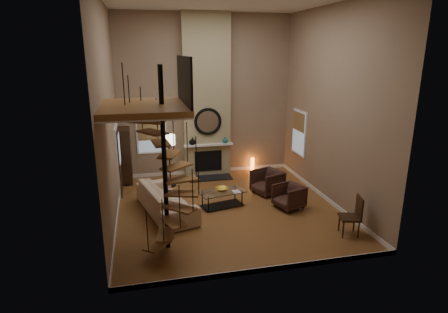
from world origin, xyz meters
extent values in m
cube|color=#9C6632|center=(0.00, 0.00, -0.01)|extent=(6.00, 6.50, 0.01)
cube|color=#957A60|center=(0.00, 3.25, 2.75)|extent=(6.00, 0.02, 5.50)
cube|color=#957A60|center=(0.00, -3.25, 2.75)|extent=(6.00, 0.02, 5.50)
cube|color=#957A60|center=(-3.00, 0.00, 2.75)|extent=(0.02, 6.50, 5.50)
cube|color=#957A60|center=(3.00, 0.00, 2.75)|extent=(0.02, 6.50, 5.50)
cube|color=white|center=(0.00, 3.24, 0.06)|extent=(6.00, 0.02, 0.12)
cube|color=white|center=(0.00, -3.24, 0.06)|extent=(6.00, 0.02, 0.12)
cube|color=white|center=(-2.99, 0.00, 0.06)|extent=(0.02, 6.50, 0.12)
cube|color=white|center=(2.99, 0.00, 0.06)|extent=(0.02, 6.50, 0.12)
cube|color=tan|center=(0.00, 3.06, 2.75)|extent=(1.60, 0.38, 5.50)
cube|color=black|center=(0.00, 2.57, 0.02)|extent=(1.50, 0.60, 0.04)
cube|color=black|center=(0.00, 2.86, 0.55)|extent=(0.95, 0.02, 0.72)
cube|color=white|center=(0.00, 2.78, 1.15)|extent=(1.70, 0.18, 0.06)
torus|color=black|center=(0.00, 2.84, 1.95)|extent=(0.94, 0.10, 0.94)
cylinder|color=white|center=(0.00, 2.85, 1.95)|extent=(0.80, 0.01, 0.80)
imported|color=black|center=(-0.55, 2.82, 1.30)|extent=(0.24, 0.24, 0.25)
imported|color=#1C5E62|center=(0.60, 2.82, 1.28)|extent=(0.20, 0.20, 0.21)
cube|color=white|center=(-1.90, 3.23, 1.60)|extent=(1.02, 0.04, 1.52)
cube|color=#8C9EB2|center=(-1.90, 3.21, 1.60)|extent=(0.90, 0.01, 1.40)
cube|color=#A17E48|center=(-1.90, 3.19, 1.81)|extent=(0.90, 0.01, 0.98)
cube|color=white|center=(2.98, 2.00, 1.60)|extent=(0.04, 1.02, 1.52)
cube|color=#8C9EB2|center=(2.96, 2.00, 1.60)|extent=(0.01, 0.90, 1.40)
cube|color=#A17E48|center=(2.94, 2.00, 1.98)|extent=(0.01, 0.90, 0.63)
cube|color=white|center=(-2.97, 1.80, 1.05)|extent=(0.06, 1.05, 2.16)
cube|color=#301C10|center=(-2.94, 1.80, 1.02)|extent=(0.05, 0.90, 2.05)
cube|color=#8C9EB2|center=(-2.90, 1.80, 1.45)|extent=(0.01, 0.60, 0.90)
cube|color=olive|center=(-2.15, -1.80, 3.18)|extent=(1.70, 2.20, 0.12)
cube|color=white|center=(-2.15, -1.80, 3.10)|extent=(1.70, 2.20, 0.03)
cube|color=black|center=(-1.33, -1.80, 3.71)|extent=(0.04, 2.20, 0.94)
cylinder|color=black|center=(-1.80, -1.80, 2.01)|extent=(0.10, 0.10, 4.02)
cube|color=olive|center=(-2.02, -2.08, 0.26)|extent=(0.71, 0.78, 0.04)
cylinder|color=black|center=(-2.24, -2.37, 0.73)|extent=(0.02, 0.02, 0.94)
cube|color=olive|center=(-1.86, -2.15, 0.52)|extent=(0.46, 0.77, 0.04)
cylinder|color=black|center=(-1.93, -2.51, 0.99)|extent=(0.02, 0.02, 0.94)
cube|color=olive|center=(-1.69, -2.14, 0.78)|extent=(0.55, 0.79, 0.04)
cylinder|color=black|center=(-1.58, -2.48, 1.25)|extent=(0.02, 0.02, 0.94)
cube|color=olive|center=(-1.54, -2.05, 1.04)|extent=(0.75, 0.74, 0.04)
cylinder|color=black|center=(-1.28, -2.30, 1.51)|extent=(0.02, 0.02, 0.94)
cube|color=olive|center=(-1.45, -1.90, 1.30)|extent=(0.79, 0.53, 0.04)
cylinder|color=black|center=(-1.11, -2.00, 1.77)|extent=(0.02, 0.02, 0.94)
cube|color=olive|center=(-1.45, -1.73, 1.56)|extent=(0.77, 0.48, 0.04)
cylinder|color=black|center=(-1.10, -1.65, 2.03)|extent=(0.02, 0.02, 0.94)
cube|color=olive|center=(-1.52, -1.57, 1.82)|extent=(0.77, 0.72, 0.04)
cylinder|color=black|center=(-1.25, -1.34, 2.29)|extent=(0.02, 0.02, 0.94)
cube|color=olive|center=(-1.67, -1.47, 2.08)|extent=(0.58, 0.79, 0.04)
cylinder|color=black|center=(-1.53, -1.13, 2.55)|extent=(0.02, 0.02, 0.94)
cube|color=olive|center=(-1.84, -1.44, 2.34)|extent=(0.41, 0.75, 0.04)
cylinder|color=black|center=(-1.88, -1.08, 2.81)|extent=(0.02, 0.02, 0.94)
cube|color=olive|center=(-2.00, -1.50, 2.60)|extent=(0.68, 0.79, 0.04)
cylinder|color=black|center=(-2.20, -1.20, 3.07)|extent=(0.02, 0.02, 0.94)
cube|color=olive|center=(-2.12, -1.63, 2.86)|extent=(0.80, 0.64, 0.04)
cylinder|color=black|center=(-2.44, -1.46, 3.33)|extent=(0.02, 0.02, 0.94)
cube|color=olive|center=(-2.16, -1.80, 3.12)|extent=(0.72, 0.34, 0.04)
cylinder|color=black|center=(-2.52, -1.80, 3.59)|extent=(0.02, 0.02, 0.94)
cube|color=#301C10|center=(-2.80, 2.83, 0.95)|extent=(0.38, 0.80, 1.79)
imported|color=#CBAC8D|center=(-1.71, 0.07, 0.40)|extent=(1.59, 2.69, 0.74)
imported|color=#3D231C|center=(1.55, 0.87, 0.35)|extent=(1.06, 1.05, 0.75)
imported|color=#3D231C|center=(1.75, -0.38, 0.35)|extent=(0.92, 0.91, 0.67)
cube|color=silver|center=(-0.11, 0.15, 0.44)|extent=(1.38, 0.90, 0.02)
cube|color=black|center=(-0.11, 0.15, 0.03)|extent=(1.25, 0.77, 0.02)
cylinder|color=black|center=(-0.57, -0.17, 0.22)|extent=(0.04, 0.04, 0.47)
cylinder|color=black|center=(0.45, 0.05, 0.22)|extent=(0.04, 0.04, 0.47)
cylinder|color=black|center=(-0.66, 0.25, 0.22)|extent=(0.04, 0.04, 0.47)
cylinder|color=black|center=(0.35, 0.48, 0.22)|extent=(0.04, 0.04, 0.47)
imported|color=gold|center=(-0.11, 0.20, 0.50)|extent=(0.36, 0.36, 0.09)
imported|color=gray|center=(0.24, 0.00, 0.46)|extent=(0.23, 0.29, 0.03)
cylinder|color=black|center=(-1.40, 2.15, 0.01)|extent=(0.36, 0.36, 0.03)
cylinder|color=black|center=(-1.40, 2.15, 0.80)|extent=(0.04, 0.04, 1.54)
cylinder|color=#F2E5C6|center=(-1.40, 2.15, 1.55)|extent=(0.40, 0.40, 0.32)
cylinder|color=orange|center=(1.69, 3.07, 0.25)|extent=(0.13, 0.13, 0.47)
cube|color=#301C10|center=(2.49, -2.17, 0.44)|extent=(0.56, 0.56, 0.05)
cube|color=#301C10|center=(2.69, -2.22, 0.70)|extent=(0.15, 0.44, 0.55)
cylinder|color=#301C10|center=(2.27, -2.30, 0.21)|extent=(0.05, 0.05, 0.44)
cylinder|color=#301C10|center=(2.62, -2.39, 0.21)|extent=(0.05, 0.05, 0.44)
cylinder|color=#301C10|center=(2.36, -1.95, 0.21)|extent=(0.05, 0.05, 0.44)
cylinder|color=#301C10|center=(2.71, -2.04, 0.21)|extent=(0.05, 0.05, 0.44)
camera|label=1|loc=(-2.25, -9.39, 4.28)|focal=29.73mm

